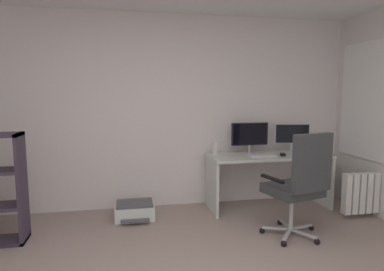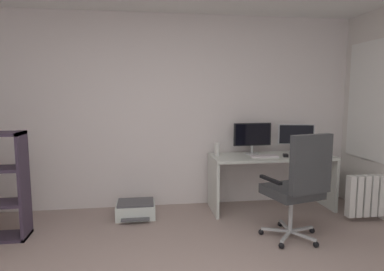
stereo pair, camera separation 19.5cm
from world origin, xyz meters
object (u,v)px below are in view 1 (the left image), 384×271
object	(u,v)px
radiator	(371,193)
keyboard	(262,156)
desk	(268,168)
monitor_secondary	(292,135)
printer	(135,210)
desktop_speaker	(215,149)
computer_mouse	(283,155)
office_chair	(300,182)
monitor_main	(250,135)

from	to	relation	value
radiator	keyboard	bearing A→B (deg)	159.06
desk	monitor_secondary	bearing A→B (deg)	18.41
desk	keyboard	xyz separation A→B (m)	(-0.13, -0.10, 0.19)
keyboard	printer	xyz separation A→B (m)	(-1.63, 0.04, -0.63)
desktop_speaker	radiator	xyz separation A→B (m)	(1.82, -0.65, -0.50)
computer_mouse	desktop_speaker	size ratio (longest dim) A/B	0.59
monitor_secondary	office_chair	size ratio (longest dim) A/B	0.42
computer_mouse	printer	distance (m)	2.01
desktop_speaker	printer	world-z (taller)	desktop_speaker
desk	radiator	distance (m)	1.26
desk	monitor_main	distance (m)	0.50
keyboard	radiator	distance (m)	1.39
keyboard	computer_mouse	xyz separation A→B (m)	(0.28, -0.02, 0.01)
computer_mouse	office_chair	world-z (taller)	office_chair
radiator	printer	bearing A→B (deg)	169.86
keyboard	printer	bearing A→B (deg)	178.13
desk	office_chair	bearing A→B (deg)	-95.69
desk	monitor_secondary	world-z (taller)	monitor_secondary
keyboard	desktop_speaker	xyz separation A→B (m)	(-0.58, 0.18, 0.07)
monitor_secondary	radiator	world-z (taller)	monitor_secondary
desktop_speaker	printer	distance (m)	1.28
monitor_secondary	desktop_speaker	bearing A→B (deg)	-177.52
monitor_main	office_chair	size ratio (longest dim) A/B	0.45
computer_mouse	desktop_speaker	xyz separation A→B (m)	(-0.85, 0.20, 0.07)
keyboard	radiator	size ratio (longest dim) A/B	0.46
desk	office_chair	distance (m)	1.01
printer	keyboard	bearing A→B (deg)	-1.38
keyboard	monitor_main	bearing A→B (deg)	110.62
monitor_secondary	office_chair	distance (m)	1.28
monitor_secondary	computer_mouse	world-z (taller)	monitor_secondary
desk	computer_mouse	bearing A→B (deg)	-40.22
monitor_secondary	radiator	bearing A→B (deg)	-44.54
keyboard	office_chair	xyz separation A→B (m)	(0.03, -0.90, -0.11)
computer_mouse	keyboard	bearing A→B (deg)	-168.83
printer	radiator	xyz separation A→B (m)	(2.87, -0.51, 0.21)
keyboard	printer	size ratio (longest dim) A/B	0.72
desktop_speaker	computer_mouse	bearing A→B (deg)	-13.27
printer	monitor_main	bearing A→B (deg)	6.99
monitor_main	desktop_speaker	xyz separation A→B (m)	(-0.49, -0.05, -0.16)
desk	computer_mouse	world-z (taller)	computer_mouse
radiator	desk	bearing A→B (deg)	152.58
desktop_speaker	office_chair	bearing A→B (deg)	-60.53
desk	printer	world-z (taller)	desk
monitor_secondary	desk	bearing A→B (deg)	-161.59
monitor_main	radiator	distance (m)	1.64
desk	monitor_secondary	xyz separation A→B (m)	(0.39, 0.13, 0.42)
desk	printer	distance (m)	1.82
desk	keyboard	size ratio (longest dim) A/B	4.67
desk	office_chair	size ratio (longest dim) A/B	1.39
monitor_main	radiator	size ratio (longest dim) A/B	0.69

